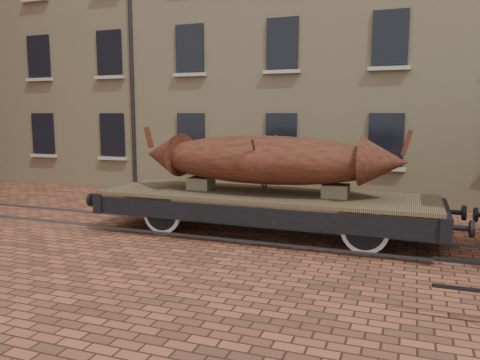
% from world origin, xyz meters
% --- Properties ---
extents(ground, '(90.00, 90.00, 0.00)m').
position_xyz_m(ground, '(0.00, 0.00, 0.00)').
color(ground, '#523021').
extents(warehouse_cream, '(40.00, 10.19, 14.00)m').
position_xyz_m(warehouse_cream, '(3.00, 9.99, 7.00)').
color(warehouse_cream, '#CEB783').
rests_on(warehouse_cream, ground).
extents(rail_track, '(30.00, 1.52, 0.06)m').
position_xyz_m(rail_track, '(0.00, 0.00, 0.03)').
color(rail_track, '#59595E').
rests_on(rail_track, ground).
extents(flatcar_wagon, '(9.20, 2.50, 1.39)m').
position_xyz_m(flatcar_wagon, '(-1.54, -0.00, 0.87)').
color(flatcar_wagon, brown).
rests_on(flatcar_wagon, ground).
extents(iron_boat, '(6.77, 1.97, 1.61)m').
position_xyz_m(iron_boat, '(-1.55, -0.00, 1.92)').
color(iron_boat, maroon).
rests_on(iron_boat, flatcar_wagon).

